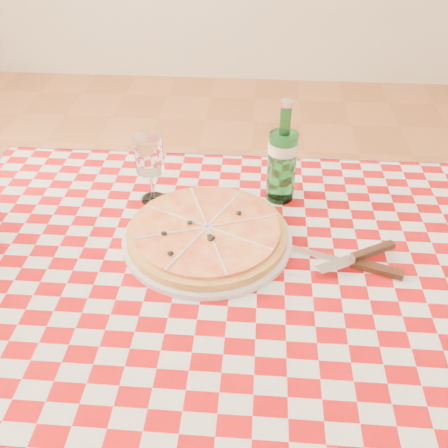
{
  "coord_description": "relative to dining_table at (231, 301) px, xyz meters",
  "views": [
    {
      "loc": [
        0.04,
        -0.74,
        1.42
      ],
      "look_at": [
        -0.02,
        0.06,
        0.82
      ],
      "focal_mm": 40.0,
      "sensor_mm": 36.0,
      "label": 1
    }
  ],
  "objects": [
    {
      "name": "water_bottle",
      "position": [
        0.1,
        0.25,
        0.22
      ],
      "size": [
        0.08,
        0.08,
        0.24
      ],
      "primitive_type": null,
      "rotation": [
        0.0,
        0.0,
        -0.2
      ],
      "color": "#1A6B2A",
      "rests_on": "tablecloth"
    },
    {
      "name": "pizza_plate",
      "position": [
        -0.06,
        0.08,
        0.12
      ],
      "size": [
        0.46,
        0.46,
        0.05
      ],
      "primitive_type": null,
      "rotation": [
        0.0,
        0.0,
        0.35
      ],
      "color": "#C88C42",
      "rests_on": "tablecloth"
    },
    {
      "name": "cutlery",
      "position": [
        0.24,
        0.02,
        0.11
      ],
      "size": [
        0.28,
        0.25,
        0.03
      ],
      "primitive_type": null,
      "rotation": [
        0.0,
        0.0,
        0.16
      ],
      "color": "silver",
      "rests_on": "tablecloth"
    },
    {
      "name": "dining_table",
      "position": [
        0.0,
        0.0,
        0.0
      ],
      "size": [
        1.2,
        0.8,
        0.75
      ],
      "color": "brown",
      "rests_on": "ground"
    },
    {
      "name": "tablecloth",
      "position": [
        0.0,
        0.0,
        0.09
      ],
      "size": [
        1.3,
        0.9,
        0.01
      ],
      "primitive_type": "cube",
      "color": "#97090B",
      "rests_on": "dining_table"
    },
    {
      "name": "wine_glass",
      "position": [
        -0.2,
        0.22,
        0.18
      ],
      "size": [
        0.07,
        0.07,
        0.16
      ],
      "primitive_type": null,
      "rotation": [
        0.0,
        0.0,
        0.13
      ],
      "color": "white",
      "rests_on": "tablecloth"
    }
  ]
}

